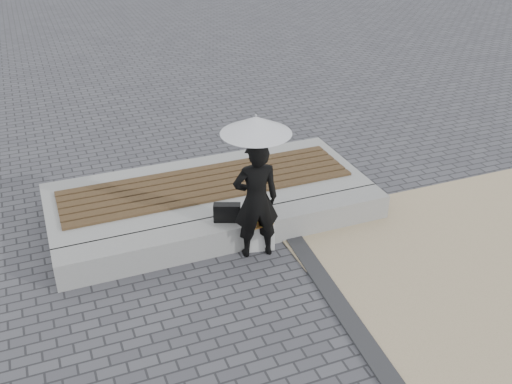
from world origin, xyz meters
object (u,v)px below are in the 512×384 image
at_px(seating_ledge, 233,233).
at_px(woman, 256,200).
at_px(parasol, 256,125).
at_px(handbag, 227,213).
at_px(canvas_tote, 259,235).

relative_size(seating_ledge, woman, 2.86).
xyz_separation_m(parasol, handbag, (-0.30, 0.37, -1.44)).
distance_m(seating_ledge, canvas_tote, 0.40).
xyz_separation_m(seating_ledge, canvas_tote, (0.31, -0.24, 0.03)).
bearing_deg(canvas_tote, seating_ledge, 154.58).
bearing_deg(handbag, seating_ledge, -2.76).
distance_m(woman, handbag, 0.58).
bearing_deg(handbag, canvas_tote, -13.36).
height_order(handbag, canvas_tote, handbag).
distance_m(seating_ledge, woman, 0.79).
bearing_deg(seating_ledge, canvas_tote, -37.49).
height_order(seating_ledge, canvas_tote, canvas_tote).
relative_size(woman, parasol, 1.47).
bearing_deg(woman, parasol, -172.37).
xyz_separation_m(woman, handbag, (-0.30, 0.37, -0.34)).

